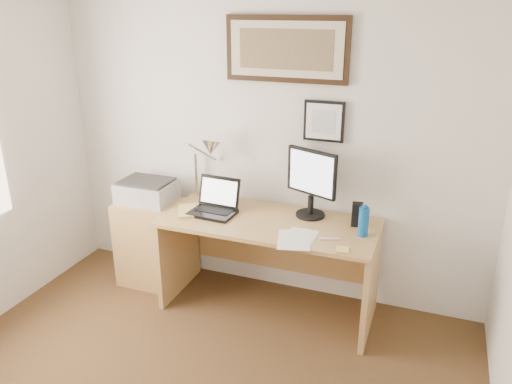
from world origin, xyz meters
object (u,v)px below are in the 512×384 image
at_px(water_bottle, 364,222).
at_px(lcd_monitor, 311,180).
at_px(desk, 272,244).
at_px(side_cabinet, 151,242).
at_px(laptop, 215,205).
at_px(printer, 147,191).
at_px(book, 178,211).

distance_m(water_bottle, lcd_monitor, 0.51).
distance_m(desk, lcd_monitor, 0.60).
height_order(water_bottle, lcd_monitor, lcd_monitor).
bearing_deg(desk, side_cabinet, -178.11).
relative_size(side_cabinet, laptop, 2.07).
bearing_deg(side_cabinet, laptop, -3.87).
distance_m(lcd_monitor, printer, 1.38).
xyz_separation_m(book, printer, (-0.39, 0.18, 0.06)).
xyz_separation_m(side_cabinet, printer, (-0.02, 0.03, 0.45)).
bearing_deg(side_cabinet, book, -22.55).
height_order(book, desk, book).
relative_size(book, lcd_monitor, 0.50).
distance_m(laptop, lcd_monitor, 0.76).
bearing_deg(water_bottle, book, -176.19).
xyz_separation_m(side_cabinet, lcd_monitor, (1.33, 0.14, 0.68)).
xyz_separation_m(book, desk, (0.70, 0.19, -0.25)).
bearing_deg(book, side_cabinet, 157.45).
distance_m(water_bottle, book, 1.40).
relative_size(side_cabinet, desk, 0.46).
relative_size(desk, printer, 3.64).
xyz_separation_m(book, laptop, (0.26, 0.11, 0.05)).
xyz_separation_m(side_cabinet, water_bottle, (1.76, -0.06, 0.49)).
distance_m(side_cabinet, laptop, 0.77).
height_order(water_bottle, printer, water_bottle).
relative_size(water_bottle, laptop, 0.58).
distance_m(book, lcd_monitor, 1.05).
distance_m(side_cabinet, lcd_monitor, 1.50).
bearing_deg(printer, book, -24.91).
bearing_deg(book, laptop, 22.72).
relative_size(water_bottle, printer, 0.47).
bearing_deg(book, lcd_monitor, 16.62).
height_order(side_cabinet, desk, desk).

